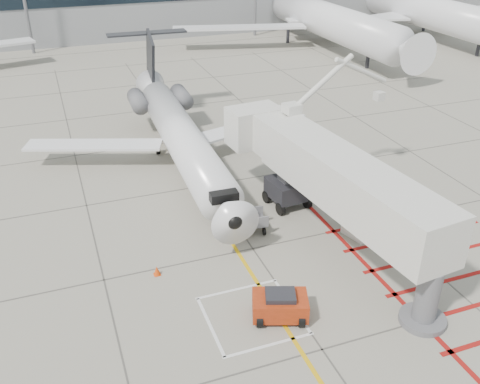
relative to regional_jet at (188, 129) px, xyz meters
name	(u,v)px	position (x,y,z in m)	size (l,w,h in m)	color
ground_plane	(283,293)	(0.88, -13.40, -3.63)	(260.00, 260.00, 0.00)	gray
regional_jet	(188,129)	(0.00, 0.00, 0.00)	(21.96, 27.69, 7.26)	white
jet_bridge	(347,193)	(5.25, -11.30, -0.01)	(8.56, 18.07, 7.23)	silver
pushback_tug	(280,305)	(0.02, -14.92, -2.91)	(2.47, 1.54, 1.44)	#A32D0F
baggage_cart	(248,222)	(1.25, -7.74, -2.98)	(2.07, 1.31, 1.31)	slate
ground_power_unit	(369,215)	(7.73, -10.01, -2.55)	(2.73, 1.59, 2.16)	silver
cone_nose	(157,271)	(-4.52, -9.88, -3.38)	(0.36, 0.36, 0.50)	#DA3F0B
cone_side	(226,215)	(0.53, -5.88, -3.40)	(0.33, 0.33, 0.45)	#FC5A0D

